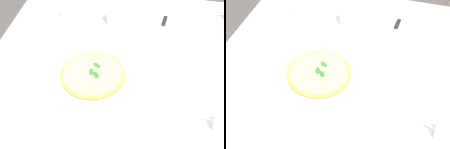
# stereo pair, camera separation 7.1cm
# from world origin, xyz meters

# --- Properties ---
(dining_table) EXTENTS (1.19, 1.19, 0.73)m
(dining_table) POSITION_xyz_m (0.00, 0.00, 0.61)
(dining_table) COLOR white
(dining_table) RESTS_ON ground_plane
(pizza_plate) EXTENTS (0.35, 0.35, 0.02)m
(pizza_plate) POSITION_xyz_m (0.03, -0.14, 0.74)
(pizza_plate) COLOR white
(pizza_plate) RESTS_ON dining_table
(pizza) EXTENTS (0.25, 0.25, 0.02)m
(pizza) POSITION_xyz_m (0.03, -0.14, 0.76)
(pizza) COLOR #C68E47
(pizza) RESTS_ON pizza_plate
(coffee_cup_back_corner) EXTENTS (0.13, 0.13, 0.06)m
(coffee_cup_back_corner) POSITION_xyz_m (-0.34, -0.35, 0.76)
(coffee_cup_back_corner) COLOR white
(coffee_cup_back_corner) RESTS_ON dining_table
(coffee_cup_far_left) EXTENTS (0.13, 0.13, 0.07)m
(coffee_cup_far_left) POSITION_xyz_m (-0.46, -0.09, 0.76)
(coffee_cup_far_left) COLOR white
(coffee_cup_far_left) RESTS_ON dining_table
(coffee_cup_far_right) EXTENTS (0.13, 0.13, 0.07)m
(coffee_cup_far_right) POSITION_xyz_m (0.18, 0.34, 0.76)
(coffee_cup_far_right) COLOR white
(coffee_cup_far_right) RESTS_ON dining_table
(water_glass_center_back) EXTENTS (0.06, 0.06, 0.13)m
(water_glass_center_back) POSITION_xyz_m (-0.32, -0.12, 0.78)
(water_glass_center_back) COLOR white
(water_glass_center_back) RESTS_ON dining_table
(napkin_folded) EXTENTS (0.22, 0.13, 0.02)m
(napkin_folded) POSITION_xyz_m (-0.30, 0.10, 0.74)
(napkin_folded) COLOR white
(napkin_folded) RESTS_ON dining_table
(dinner_knife) EXTENTS (0.20, 0.04, 0.01)m
(dinner_knife) POSITION_xyz_m (-0.30, 0.10, 0.75)
(dinner_knife) COLOR silver
(dinner_knife) RESTS_ON napkin_folded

